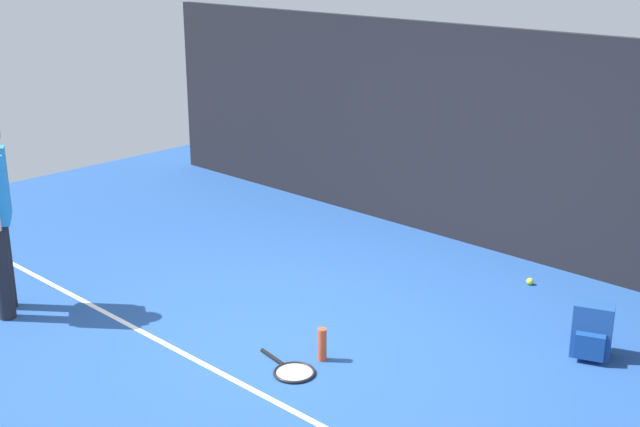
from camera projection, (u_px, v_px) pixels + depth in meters
name	position (u px, v px, depth m)	size (l,w,h in m)	color
ground_plane	(286.00, 341.00, 6.83)	(12.00, 12.00, 0.00)	#234C93
back_fence	(496.00, 142.00, 8.53)	(10.00, 0.10, 2.29)	black
court_line	(219.00, 372.00, 6.34)	(9.00, 0.05, 0.00)	white
tennis_racket	(292.00, 371.00, 6.34)	(0.63, 0.38, 0.03)	black
backpack	(592.00, 332.00, 6.52)	(0.35, 0.36, 0.44)	#1E478C
tennis_ball_near_player	(530.00, 281.00, 7.93)	(0.07, 0.07, 0.07)	#CCE033
water_bottle	(322.00, 345.00, 6.48)	(0.07, 0.07, 0.27)	#D84C26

